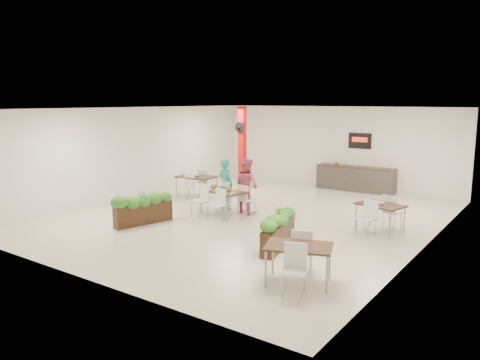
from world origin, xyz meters
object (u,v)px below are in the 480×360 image
Objects in this scene: service_counter at (355,178)px; side_table_b at (380,209)px; red_column at (242,146)px; diner_man at (226,184)px; planter_right at (278,228)px; side_table_c at (299,251)px; planter_left at (143,207)px; side_table_a at (197,179)px; diner_woman at (246,186)px; main_table at (223,194)px.

service_counter is 5.76m from side_table_b.
red_column is 4.00m from diner_man.
side_table_c is at bearing -49.27° from planter_right.
side_table_b is 1.01× the size of side_table_c.
planter_left reaches higher than side_table_a.
diner_woman is at bearing -166.25° from diner_man.
diner_woman is at bearing 136.37° from planter_right.
side_table_c is (4.01, -4.12, -0.22)m from diner_woman.
main_table is at bearing 60.98° from planter_left.
diner_man is at bearing -62.74° from red_column.
planter_right is at bearing -31.28° from main_table.
side_table_b is (6.93, -0.73, -0.01)m from side_table_a.
side_table_a and side_table_c have the same top height.
diner_woman reaches higher than main_table.
diner_man is 0.98× the size of side_table_a.
planter_right is 1.11× the size of side_table_b.
service_counter is 7.92m from planter_right.
service_counter is 5.79m from diner_man.
diner_woman is 0.95× the size of planter_left.
diner_man is 4.90m from side_table_b.
side_table_b is at bearing -163.44° from diner_man.
side_table_b is at bearing -10.71° from side_table_a.
main_table is 2.92m from side_table_a.
side_table_b is at bearing -62.25° from service_counter.
side_table_c is (2.60, -9.46, 0.14)m from service_counter.
side_table_c is at bearing -38.07° from main_table.
planter_right reaches higher than planter_left.
diner_woman is 5.75m from side_table_c.
side_table_b is 4.36m from side_table_c.
red_column reaches higher than service_counter.
planter_left is (-1.59, -2.78, -0.35)m from diner_woman.
planter_left is (-1.18, -2.13, -0.14)m from main_table.
service_counter is 6.26m from main_table.
diner_woman is at bearing 113.95° from side_table_c.
planter_left reaches higher than main_table.
side_table_a is at bearing -134.17° from service_counter.
service_counter is at bearing 69.73° from planter_left.
service_counter reaches higher than side_table_a.
red_column is at bearing 79.66° from side_table_a.
side_table_a is (-5.45, 3.46, 0.15)m from planter_right.
planter_left reaches higher than side_table_b.
red_column is 1.07× the size of service_counter.
planter_right is at bearing 4.04° from planter_left.
side_table_b is (4.89, 0.24, -0.18)m from diner_man.
planter_left is at bearing -110.27° from service_counter.
side_table_c is (-0.08, -4.36, 0.00)m from side_table_b.
red_column is at bearing 99.06° from planter_left.
diner_man is at bearing 143.89° from planter_right.
diner_man is at bearing 119.14° from side_table_c.
side_table_c is at bearing -74.60° from service_counter.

